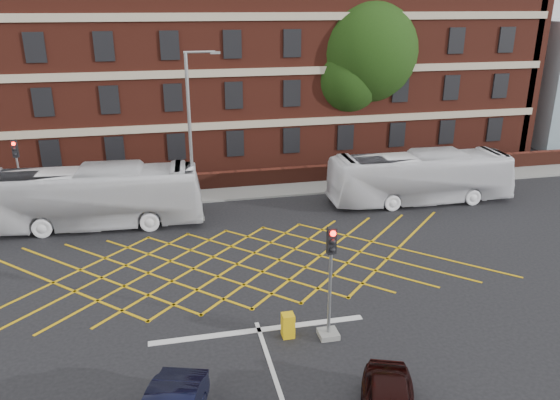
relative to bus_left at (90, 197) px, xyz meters
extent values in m
plane|color=black|center=(6.91, -8.30, -1.64)|extent=(120.00, 120.00, 0.00)
cube|color=#592117|center=(6.91, 13.70, 4.36)|extent=(50.00, 12.00, 12.00)
cube|color=#B7A88C|center=(6.91, 7.62, 5.36)|extent=(50.00, 0.18, 0.50)
cube|color=black|center=(6.91, 7.64, 3.86)|extent=(1.20, 0.14, 1.80)
cube|color=#491C13|center=(6.91, 4.70, -1.09)|extent=(56.00, 0.50, 1.10)
cube|color=slate|center=(6.91, 3.70, -1.58)|extent=(60.00, 3.00, 0.12)
cube|color=#CC990C|center=(6.91, -6.30, -1.64)|extent=(8.22, 8.22, 0.02)
cube|color=silver|center=(6.91, -11.80, -1.63)|extent=(8.00, 0.30, 0.02)
imported|color=silver|center=(0.00, 0.00, 0.00)|extent=(11.96, 3.58, 3.29)
imported|color=white|center=(18.86, -0.38, -0.11)|extent=(11.11, 2.95, 3.07)
cylinder|color=black|center=(18.71, 9.78, 1.59)|extent=(0.90, 0.90, 6.48)
sphere|color=black|center=(18.71, 9.78, 6.43)|extent=(7.98, 7.98, 7.98)
sphere|color=black|center=(17.21, 8.98, 4.63)|extent=(5.19, 5.19, 5.19)
sphere|color=black|center=(20.21, 10.58, 5.03)|extent=(4.79, 4.79, 4.79)
cube|color=slate|center=(9.29, -12.73, -1.54)|extent=(0.70, 0.70, 0.20)
cylinder|color=gray|center=(9.29, -12.73, 0.11)|extent=(0.12, 0.12, 3.50)
cube|color=black|center=(9.29, -12.73, 2.16)|extent=(0.30, 0.25, 0.95)
sphere|color=#FF0C05|center=(9.29, -12.87, 2.48)|extent=(0.20, 0.20, 0.20)
cube|color=slate|center=(-3.95, 2.77, -1.54)|extent=(0.70, 0.70, 0.20)
cylinder|color=gray|center=(-3.95, 2.77, 0.11)|extent=(0.12, 0.12, 3.50)
cube|color=black|center=(-3.95, 2.77, 2.16)|extent=(0.30, 0.25, 0.95)
sphere|color=#FF0C05|center=(-3.95, 2.63, 2.48)|extent=(0.20, 0.20, 0.20)
cube|color=slate|center=(5.44, -0.16, -1.54)|extent=(1.00, 1.00, 0.20)
cylinder|color=gray|center=(5.44, -0.16, 2.86)|extent=(0.18, 0.18, 9.01)
cylinder|color=gray|center=(6.14, -0.16, 7.37)|extent=(1.60, 0.12, 0.12)
cube|color=gray|center=(6.94, -0.16, 7.32)|extent=(0.50, 0.20, 0.12)
cube|color=gold|center=(7.87, -12.40, -1.19)|extent=(0.43, 0.44, 0.91)
camera|label=1|loc=(3.88, -28.79, 9.77)|focal=35.00mm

